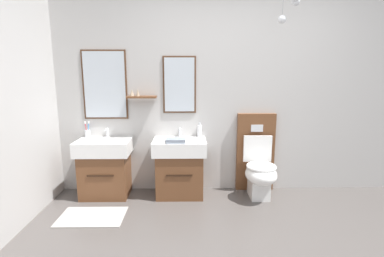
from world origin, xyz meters
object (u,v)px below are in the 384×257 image
object	(u,v)px
vanity_sink_left	(105,166)
toilet	(258,166)
soap_dispenser	(200,131)
vanity_sink_right	(180,166)
folded_hand_towel	(176,140)
toothbrush_cup	(88,133)

from	to	relation	value
vanity_sink_left	toilet	bearing A→B (deg)	-0.28
toilet	soap_dispenser	world-z (taller)	toilet
vanity_sink_left	toilet	size ratio (longest dim) A/B	0.71
vanity_sink_right	soap_dispenser	size ratio (longest dim) A/B	3.83
toilet	folded_hand_towel	world-z (taller)	toilet
toilet	folded_hand_towel	size ratio (longest dim) A/B	4.55
toilet	folded_hand_towel	xyz separation A→B (m)	(-1.01, -0.12, 0.35)
vanity_sink_left	soap_dispenser	distance (m)	1.25
vanity_sink_left	folded_hand_towel	size ratio (longest dim) A/B	3.21
vanity_sink_right	folded_hand_towel	world-z (taller)	folded_hand_towel
folded_hand_towel	vanity_sink_right	bearing A→B (deg)	72.97
soap_dispenser	folded_hand_towel	world-z (taller)	soap_dispenser
toilet	soap_dispenser	bearing A→B (deg)	166.60
vanity_sink_left	vanity_sink_right	distance (m)	0.92
vanity_sink_left	soap_dispenser	world-z (taller)	soap_dispenser
soap_dispenser	folded_hand_towel	xyz separation A→B (m)	(-0.29, -0.29, -0.06)
toilet	vanity_sink_left	bearing A→B (deg)	179.72
soap_dispenser	folded_hand_towel	bearing A→B (deg)	-134.78
vanity_sink_left	folded_hand_towel	distance (m)	0.95
toothbrush_cup	folded_hand_towel	world-z (taller)	toothbrush_cup
toothbrush_cup	folded_hand_towel	distance (m)	1.15
vanity_sink_right	soap_dispenser	distance (m)	0.51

